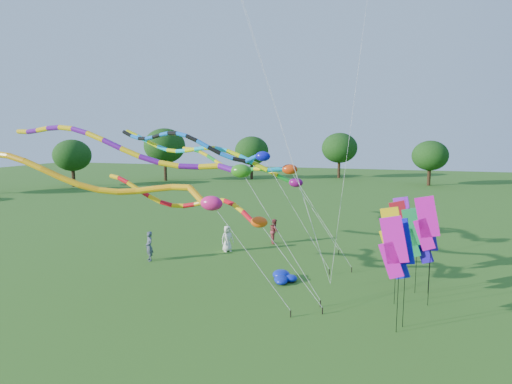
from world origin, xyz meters
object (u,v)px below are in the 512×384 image
(person_a, at_px, (227,239))
(blue_nylon_heap, at_px, (288,279))
(tube_kite_red, at_px, (203,205))
(person_b, at_px, (149,246))
(person_c, at_px, (274,231))
(tube_kite_orange, at_px, (117,184))

(person_a, bearing_deg, blue_nylon_heap, -87.31)
(tube_kite_red, distance_m, person_b, 6.97)
(blue_nylon_heap, distance_m, person_c, 8.20)
(tube_kite_red, relative_size, tube_kite_orange, 0.75)
(tube_kite_orange, bearing_deg, person_c, 68.04)
(tube_kite_red, relative_size, person_a, 6.74)
(tube_kite_red, relative_size, person_b, 6.36)
(tube_kite_red, height_order, person_b, tube_kite_red)
(person_a, height_order, person_c, person_c)
(person_b, bearing_deg, person_c, 84.76)
(person_a, relative_size, person_c, 0.98)
(tube_kite_red, height_order, person_a, tube_kite_red)
(blue_nylon_heap, distance_m, person_a, 7.05)
(person_b, height_order, person_c, person_b)
(tube_kite_red, relative_size, person_c, 6.62)
(tube_kite_red, xyz_separation_m, person_b, (-5.11, 3.39, -3.31))
(tube_kite_orange, xyz_separation_m, person_b, (-2.10, 5.91, -4.54))
(person_c, bearing_deg, tube_kite_red, 150.34)
(tube_kite_red, distance_m, person_a, 7.65)
(tube_kite_orange, distance_m, person_a, 10.47)
(person_a, xyz_separation_m, person_b, (-3.79, -3.34, 0.05))
(tube_kite_orange, xyz_separation_m, blue_nylon_heap, (6.85, 4.49, -5.23))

